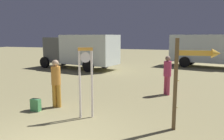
{
  "coord_description": "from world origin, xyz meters",
  "views": [
    {
      "loc": [
        2.99,
        -3.87,
        2.61
      ],
      "look_at": [
        -0.01,
        4.85,
        1.2
      ],
      "focal_mm": 35.43,
      "sensor_mm": 36.0,
      "label": 1
    }
  ],
  "objects_px": {
    "standing_clock": "(86,76)",
    "person_near_clock": "(56,81)",
    "person_distant": "(167,73)",
    "box_truck_far": "(209,49)",
    "backpack": "(36,105)",
    "arrow_sign": "(190,71)",
    "box_truck_near": "(81,50)"
  },
  "relations": [
    {
      "from": "standing_clock",
      "to": "person_near_clock",
      "type": "height_order",
      "value": "standing_clock"
    },
    {
      "from": "person_near_clock",
      "to": "person_distant",
      "type": "distance_m",
      "value": 4.86
    },
    {
      "from": "standing_clock",
      "to": "box_truck_far",
      "type": "height_order",
      "value": "box_truck_far"
    },
    {
      "from": "standing_clock",
      "to": "person_near_clock",
      "type": "xyz_separation_m",
      "value": [
        -1.5,
        0.61,
        -0.37
      ]
    },
    {
      "from": "person_distant",
      "to": "standing_clock",
      "type": "bearing_deg",
      "value": -120.39
    },
    {
      "from": "backpack",
      "to": "person_distant",
      "type": "xyz_separation_m",
      "value": [
        4.16,
        3.76,
        0.77
      ]
    },
    {
      "from": "arrow_sign",
      "to": "box_truck_near",
      "type": "xyz_separation_m",
      "value": [
        -8.26,
        9.83,
        -0.15
      ]
    },
    {
      "from": "arrow_sign",
      "to": "person_distant",
      "type": "xyz_separation_m",
      "value": [
        -0.9,
        3.74,
        -0.7
      ]
    },
    {
      "from": "box_truck_near",
      "to": "box_truck_far",
      "type": "distance_m",
      "value": 10.72
    },
    {
      "from": "person_near_clock",
      "to": "backpack",
      "type": "height_order",
      "value": "person_near_clock"
    },
    {
      "from": "standing_clock",
      "to": "box_truck_near",
      "type": "height_order",
      "value": "box_truck_near"
    },
    {
      "from": "backpack",
      "to": "box_truck_near",
      "type": "distance_m",
      "value": 10.45
    },
    {
      "from": "person_near_clock",
      "to": "box_truck_far",
      "type": "bearing_deg",
      "value": 65.37
    },
    {
      "from": "standing_clock",
      "to": "person_near_clock",
      "type": "distance_m",
      "value": 1.66
    },
    {
      "from": "box_truck_far",
      "to": "person_distant",
      "type": "bearing_deg",
      "value": -103.5
    },
    {
      "from": "person_distant",
      "to": "person_near_clock",
      "type": "bearing_deg",
      "value": -139.66
    },
    {
      "from": "person_near_clock",
      "to": "backpack",
      "type": "distance_m",
      "value": 1.09
    },
    {
      "from": "arrow_sign",
      "to": "box_truck_near",
      "type": "height_order",
      "value": "box_truck_near"
    },
    {
      "from": "arrow_sign",
      "to": "person_near_clock",
      "type": "bearing_deg",
      "value": 172.58
    },
    {
      "from": "person_near_clock",
      "to": "person_distant",
      "type": "bearing_deg",
      "value": 40.34
    },
    {
      "from": "box_truck_near",
      "to": "box_truck_far",
      "type": "xyz_separation_m",
      "value": [
        9.84,
        4.25,
        -0.01
      ]
    },
    {
      "from": "arrow_sign",
      "to": "backpack",
      "type": "bearing_deg",
      "value": -179.76
    },
    {
      "from": "standing_clock",
      "to": "arrow_sign",
      "type": "relative_size",
      "value": 0.88
    },
    {
      "from": "standing_clock",
      "to": "box_truck_near",
      "type": "xyz_separation_m",
      "value": [
        -5.16,
        9.84,
        0.17
      ]
    },
    {
      "from": "person_near_clock",
      "to": "box_truck_near",
      "type": "xyz_separation_m",
      "value": [
        -3.66,
        9.24,
        0.54
      ]
    },
    {
      "from": "standing_clock",
      "to": "arrow_sign",
      "type": "xyz_separation_m",
      "value": [
        3.1,
        0.01,
        0.33
      ]
    },
    {
      "from": "person_near_clock",
      "to": "box_truck_far",
      "type": "height_order",
      "value": "box_truck_far"
    },
    {
      "from": "person_near_clock",
      "to": "person_distant",
      "type": "xyz_separation_m",
      "value": [
        3.7,
        3.14,
        -0.01
      ]
    },
    {
      "from": "arrow_sign",
      "to": "person_near_clock",
      "type": "distance_m",
      "value": 4.69
    },
    {
      "from": "box_truck_far",
      "to": "backpack",
      "type": "bearing_deg",
      "value": -115.21
    },
    {
      "from": "backpack",
      "to": "box_truck_near",
      "type": "height_order",
      "value": "box_truck_near"
    },
    {
      "from": "standing_clock",
      "to": "person_distant",
      "type": "relative_size",
      "value": 1.29
    }
  ]
}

